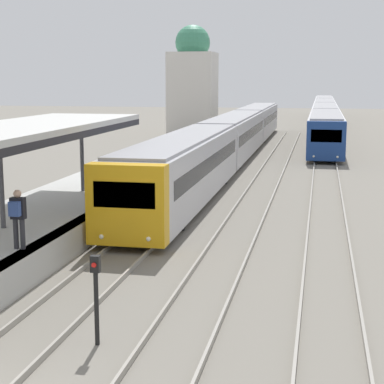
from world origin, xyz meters
The scene contains 6 objects.
platform_canopy centered at (-3.62, 9.80, 3.99)m, with size 4.00×17.46×3.14m.
person_on_platform centered at (-1.99, 7.49, 1.97)m, with size 0.40×0.40×1.66m.
train_near centered at (0.00, 37.11, 1.70)m, with size 2.67×52.42×3.05m.
train_far centered at (6.47, 67.40, 1.67)m, with size 2.59×65.58×3.00m.
signal_post_near centered at (1.54, 3.89, 1.22)m, with size 0.20×0.21×1.98m.
distant_domed_building centered at (-7.07, 57.53, 5.21)m, with size 4.65×4.65×11.10m.
Camera 1 is at (6.10, -8.44, 5.63)m, focal length 60.00 mm.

